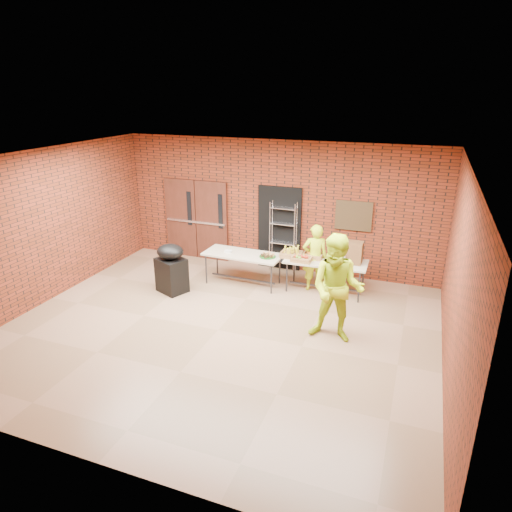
# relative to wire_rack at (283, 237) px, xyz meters

# --- Properties ---
(room) EXTENTS (8.08, 7.08, 3.28)m
(room) POSITION_rel_wire_rack_xyz_m (-0.24, -3.32, 0.72)
(room) COLOR brown
(room) RESTS_ON ground
(double_doors) EXTENTS (1.78, 0.12, 2.10)m
(double_doors) POSITION_rel_wire_rack_xyz_m (-2.44, 0.12, 0.17)
(double_doors) COLOR #491F14
(double_doors) RESTS_ON room
(dark_doorway) EXTENTS (1.10, 0.06, 2.10)m
(dark_doorway) POSITION_rel_wire_rack_xyz_m (-0.14, 0.14, 0.17)
(dark_doorway) COLOR black
(dark_doorway) RESTS_ON room
(bronze_plaque) EXTENTS (0.85, 0.04, 0.70)m
(bronze_plaque) POSITION_rel_wire_rack_xyz_m (1.66, 0.13, 0.67)
(bronze_plaque) COLOR #3B2C17
(bronze_plaque) RESTS_ON room
(wire_rack) EXTENTS (0.65, 0.22, 1.76)m
(wire_rack) POSITION_rel_wire_rack_xyz_m (0.00, 0.00, 0.00)
(wire_rack) COLOR silver
(wire_rack) RESTS_ON room
(table_left) EXTENTS (1.83, 0.81, 0.74)m
(table_left) POSITION_rel_wire_rack_xyz_m (-0.62, -1.10, -0.20)
(table_left) COLOR tan
(table_left) RESTS_ON room
(table_right) EXTENTS (1.83, 0.81, 0.74)m
(table_right) POSITION_rel_wire_rack_xyz_m (1.27, -0.88, -0.20)
(table_right) COLOR tan
(table_right) RESTS_ON room
(basket_bananas) EXTENTS (0.47, 0.37, 0.15)m
(basket_bananas) POSITION_rel_wire_rack_xyz_m (0.49, -0.90, -0.07)
(basket_bananas) COLOR #AC7C45
(basket_bananas) RESTS_ON table_right
(basket_oranges) EXTENTS (0.43, 0.33, 0.13)m
(basket_oranges) POSITION_rel_wire_rack_xyz_m (0.96, -0.80, -0.08)
(basket_oranges) COLOR #AC7C45
(basket_oranges) RESTS_ON table_right
(basket_apples) EXTENTS (0.44, 0.34, 0.14)m
(basket_apples) POSITION_rel_wire_rack_xyz_m (0.77, -1.09, -0.08)
(basket_apples) COLOR #AC7C45
(basket_apples) RESTS_ON table_right
(muffin_tray) EXTENTS (0.38, 0.38, 0.09)m
(muffin_tray) POSITION_rel_wire_rack_xyz_m (-0.02, -1.10, -0.09)
(muffin_tray) COLOR #164E15
(muffin_tray) RESTS_ON table_left
(napkin_box) EXTENTS (0.16, 0.11, 0.05)m
(napkin_box) POSITION_rel_wire_rack_xyz_m (-0.97, -1.15, -0.11)
(napkin_box) COLOR silver
(napkin_box) RESTS_ON table_left
(coffee_dispenser) EXTENTS (0.36, 0.32, 0.48)m
(coffee_dispenser) POSITION_rel_wire_rack_xyz_m (1.86, -0.79, 0.10)
(coffee_dispenser) COLOR brown
(coffee_dispenser) RESTS_ON table_right
(cup_stack_front) EXTENTS (0.07, 0.07, 0.21)m
(cup_stack_front) POSITION_rel_wire_rack_xyz_m (1.63, -1.00, -0.03)
(cup_stack_front) COLOR silver
(cup_stack_front) RESTS_ON table_right
(cup_stack_mid) EXTENTS (0.08, 0.08, 0.25)m
(cup_stack_mid) POSITION_rel_wire_rack_xyz_m (1.68, -1.03, -0.01)
(cup_stack_mid) COLOR silver
(cup_stack_mid) RESTS_ON table_right
(cup_stack_back) EXTENTS (0.08, 0.08, 0.23)m
(cup_stack_back) POSITION_rel_wire_rack_xyz_m (1.49, -0.83, -0.02)
(cup_stack_back) COLOR silver
(cup_stack_back) RESTS_ON table_right
(covered_grill) EXTENTS (0.77, 0.71, 1.12)m
(covered_grill) POSITION_rel_wire_rack_xyz_m (-1.95, -2.07, -0.32)
(covered_grill) COLOR black
(covered_grill) RESTS_ON room
(volunteer_woman) EXTENTS (0.66, 0.55, 1.55)m
(volunteer_woman) POSITION_rel_wire_rack_xyz_m (1.01, -0.85, -0.11)
(volunteer_woman) COLOR #B1D217
(volunteer_woman) RESTS_ON room
(volunteer_man) EXTENTS (0.99, 0.78, 2.00)m
(volunteer_man) POSITION_rel_wire_rack_xyz_m (1.89, -2.84, 0.12)
(volunteer_man) COLOR #B1D217
(volunteer_man) RESTS_ON room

